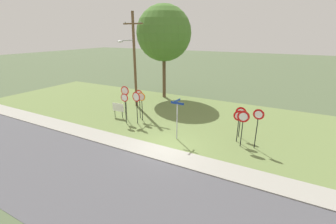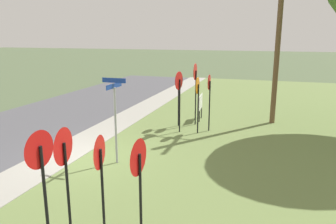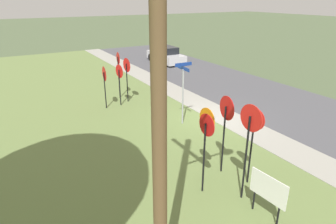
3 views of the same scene
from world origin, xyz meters
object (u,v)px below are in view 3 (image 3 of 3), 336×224
(stop_sign_far_center, at_px, (226,118))
(yield_sign_far_right, at_px, (105,78))
(yield_sign_far_left, at_px, (127,69))
(stop_sign_near_left, at_px, (254,131))
(stop_sign_near_right, at_px, (249,132))
(parked_sedan_distant, at_px, (166,55))
(stop_sign_far_right, at_px, (206,137))
(yield_sign_near_right, at_px, (120,75))
(stop_sign_far_left, at_px, (206,129))
(yield_sign_near_left, at_px, (119,64))
(street_name_post, at_px, (183,88))
(notice_board, at_px, (268,190))
(utility_pole, at_px, (168,51))

(stop_sign_far_center, xyz_separation_m, yield_sign_far_right, (7.66, 1.35, -0.30))
(yield_sign_far_left, bearing_deg, stop_sign_near_left, 174.47)
(stop_sign_near_right, xyz_separation_m, yield_sign_far_left, (9.44, -0.41, -0.29))
(parked_sedan_distant, bearing_deg, stop_sign_far_right, 155.07)
(stop_sign_far_right, xyz_separation_m, yield_sign_near_right, (8.27, -0.65, -0.14))
(stop_sign_far_center, xyz_separation_m, yield_sign_far_left, (8.07, -0.03, -0.12))
(yield_sign_near_right, relative_size, yield_sign_far_left, 0.91)
(stop_sign_far_center, relative_size, parked_sedan_distant, 0.60)
(stop_sign_far_left, bearing_deg, stop_sign_near_left, -128.41)
(stop_sign_far_right, height_order, yield_sign_near_right, stop_sign_far_right)
(yield_sign_near_left, distance_m, yield_sign_far_right, 1.77)
(yield_sign_far_left, bearing_deg, street_name_post, -174.12)
(yield_sign_near_left, distance_m, parked_sedan_distant, 10.26)
(notice_board, bearing_deg, stop_sign_far_center, -15.66)
(yield_sign_far_right, xyz_separation_m, utility_pole, (-10.50, 2.35, 3.09))
(yield_sign_near_right, bearing_deg, yield_sign_far_left, -67.91)
(street_name_post, bearing_deg, utility_pole, 147.60)
(yield_sign_near_left, bearing_deg, yield_sign_far_left, -165.32)
(street_name_post, height_order, notice_board, street_name_post)
(yield_sign_far_left, relative_size, utility_pole, 0.28)
(stop_sign_far_left, relative_size, yield_sign_far_left, 1.00)
(yield_sign_near_left, bearing_deg, parked_sedan_distant, -39.85)
(yield_sign_far_right, distance_m, utility_pole, 11.19)
(stop_sign_far_left, bearing_deg, stop_sign_far_right, 141.02)
(stop_sign_near_right, distance_m, yield_sign_far_left, 9.46)
(stop_sign_near_left, height_order, stop_sign_near_right, stop_sign_near_right)
(yield_sign_far_right, height_order, utility_pole, utility_pole)
(stop_sign_far_center, bearing_deg, yield_sign_near_left, 8.20)
(yield_sign_far_left, xyz_separation_m, yield_sign_far_right, (-0.40, 1.38, -0.17))
(yield_sign_far_left, relative_size, notice_board, 1.92)
(stop_sign_far_center, bearing_deg, utility_pole, 134.90)
(yield_sign_near_left, relative_size, parked_sedan_distant, 0.59)
(stop_sign_near_left, relative_size, yield_sign_near_left, 0.95)
(yield_sign_far_left, bearing_deg, notice_board, 170.03)
(yield_sign_far_left, bearing_deg, stop_sign_near_right, 170.23)
(yield_sign_far_right, bearing_deg, stop_sign_far_right, -176.38)
(yield_sign_near_right, relative_size, utility_pole, 0.25)
(yield_sign_near_left, height_order, yield_sign_far_right, yield_sign_near_left)
(stop_sign_near_left, height_order, street_name_post, street_name_post)
(stop_sign_near_right, relative_size, parked_sedan_distant, 0.65)
(stop_sign_near_right, distance_m, stop_sign_far_center, 1.44)
(stop_sign_near_right, bearing_deg, utility_pole, 111.86)
(yield_sign_far_right, distance_m, notice_board, 10.02)
(stop_sign_far_left, xyz_separation_m, notice_board, (-2.23, -0.33, -0.90))
(stop_sign_far_center, height_order, notice_board, stop_sign_far_center)
(yield_sign_far_right, bearing_deg, notice_board, -172.41)
(yield_sign_near_right, bearing_deg, stop_sign_near_left, 175.23)
(yield_sign_near_right, bearing_deg, yield_sign_far_right, 82.72)
(yield_sign_near_right, bearing_deg, stop_sign_near_right, 170.63)
(notice_board, bearing_deg, stop_sign_far_left, 4.12)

